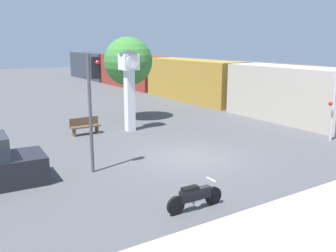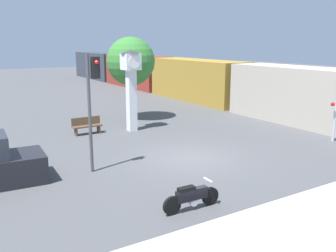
% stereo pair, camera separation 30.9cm
% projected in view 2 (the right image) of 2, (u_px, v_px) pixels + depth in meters
% --- Properties ---
extents(ground_plane, '(120.00, 120.00, 0.00)m').
position_uv_depth(ground_plane, '(190.00, 158.00, 16.14)').
color(ground_plane, '#4C4C4F').
extents(motorcycle, '(1.94, 0.42, 0.85)m').
position_uv_depth(motorcycle, '(192.00, 197.00, 11.10)').
color(motorcycle, black).
rests_on(motorcycle, ground_plane).
extents(clock_tower, '(1.05, 1.05, 4.48)m').
position_uv_depth(clock_tower, '(131.00, 78.00, 20.47)').
color(clock_tower, white).
rests_on(clock_tower, ground_plane).
extents(freight_train, '(2.80, 44.11, 3.40)m').
position_uv_depth(freight_train, '(163.00, 75.00, 36.33)').
color(freight_train, '#ADA393').
rests_on(freight_train, ground_plane).
extents(traffic_light, '(0.50, 0.35, 4.47)m').
position_uv_depth(traffic_light, '(92.00, 93.00, 13.86)').
color(traffic_light, '#47474C').
rests_on(traffic_light, ground_plane).
extents(railroad_crossing_signal, '(0.90, 0.82, 3.51)m').
position_uv_depth(railroad_crossing_signal, '(336.00, 104.00, 18.39)').
color(railroad_crossing_signal, '#B7B7BC').
rests_on(railroad_crossing_signal, ground_plane).
extents(street_tree, '(3.00, 3.00, 5.20)m').
position_uv_depth(street_tree, '(131.00, 62.00, 23.14)').
color(street_tree, brown).
rests_on(street_tree, ground_plane).
extents(bench, '(1.60, 0.44, 0.92)m').
position_uv_depth(bench, '(87.00, 125.00, 20.20)').
color(bench, brown).
rests_on(bench, ground_plane).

